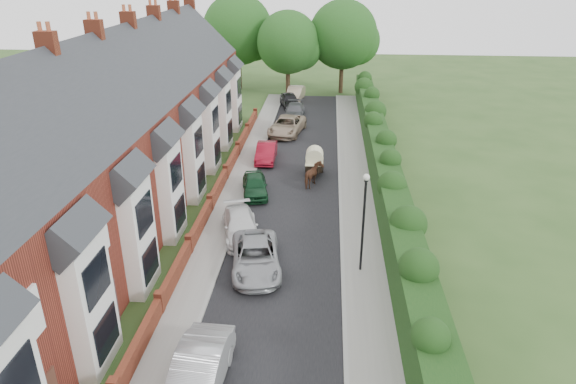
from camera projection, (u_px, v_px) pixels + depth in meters
name	position (u px, v px, depth m)	size (l,w,h in m)	color
ground	(284.00, 319.00, 21.78)	(140.00, 140.00, 0.00)	#2D4C1E
road	(291.00, 207.00, 31.82)	(6.00, 58.00, 0.02)	black
pavement_hedge_side	(358.00, 208.00, 31.50)	(2.20, 58.00, 0.12)	gray
pavement_house_side	(230.00, 204.00, 32.08)	(1.70, 58.00, 0.12)	gray
kerb_hedge_side	(341.00, 207.00, 31.58)	(0.18, 58.00, 0.13)	#999994
kerb_house_side	(243.00, 204.00, 32.02)	(0.18, 58.00, 0.13)	#999994
hedge	(389.00, 186.00, 30.74)	(2.10, 58.00, 2.85)	black
terrace_row	(113.00, 139.00, 29.81)	(9.05, 40.50, 11.50)	maroon
garden_wall_row	(210.00, 204.00, 31.07)	(0.35, 40.35, 1.10)	maroon
lamppost	(364.00, 211.00, 23.83)	(0.32, 0.32, 5.16)	black
tree_far_left	(291.00, 44.00, 56.09)	(7.14, 6.80, 9.29)	#332316
tree_far_right	(346.00, 36.00, 57.23)	(7.98, 7.60, 10.31)	#332316
tree_far_back	(242.00, 31.00, 58.87)	(8.40, 8.00, 10.82)	#332316
car_silver_a	(198.00, 374.00, 17.83)	(1.66, 4.76, 1.57)	#ACADB1
car_silver_b	(256.00, 257.00, 25.08)	(2.30, 5.00, 1.39)	#9EA0A5
car_white	(241.00, 226.00, 28.10)	(1.83, 4.50, 1.31)	white
car_green	(255.00, 185.00, 33.25)	(1.56, 3.89, 1.32)	#11391E
car_red	(266.00, 152.00, 39.00)	(1.41, 4.04, 1.33)	maroon
car_beige	(287.00, 126.00, 45.06)	(2.50, 5.41, 1.50)	tan
car_grey	(295.00, 111.00, 49.64)	(1.90, 4.67, 1.36)	#4F5055
car_black	(290.00, 100.00, 53.50)	(1.71, 4.24, 1.45)	black
horse	(313.00, 175.00, 34.40)	(0.87, 1.90, 1.61)	#532F1E
horse_cart	(314.00, 159.00, 36.11)	(1.30, 2.87, 2.07)	black
car_extra_far	(295.00, 94.00, 56.05)	(1.58, 4.52, 1.49)	tan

